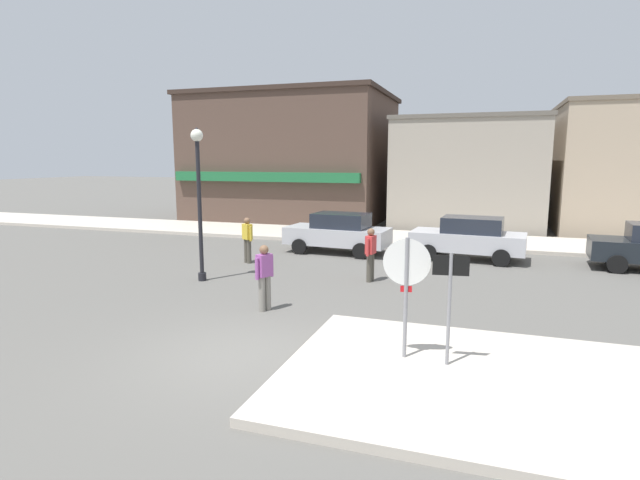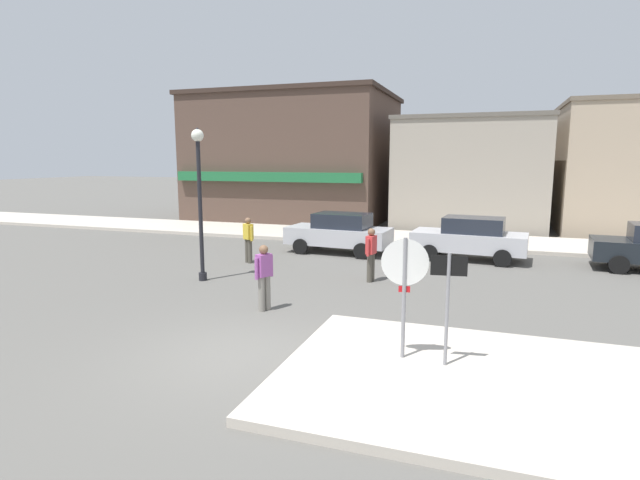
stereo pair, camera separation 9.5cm
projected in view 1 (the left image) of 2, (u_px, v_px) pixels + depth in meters
ground_plane at (242, 356)px, 9.31m from camera, size 160.00×160.00×0.00m
sidewalk_corner at (479, 382)px, 8.03m from camera, size 6.40×4.80×0.15m
kerb_far at (389, 237)px, 22.93m from camera, size 80.00×4.00×0.15m
stop_sign at (406, 282)px, 8.66m from camera, size 0.81×0.13×2.30m
one_way_sign at (450, 298)px, 8.36m from camera, size 0.60×0.10×2.10m
lamp_post at (199, 182)px, 14.61m from camera, size 0.36×0.36×4.54m
parked_car_nearest at (338, 232)px, 19.44m from camera, size 4.11×2.10×1.56m
parked_car_second at (469, 238)px, 18.14m from camera, size 4.13×2.13×1.56m
pedestrian_crossing_near at (371, 253)px, 14.84m from camera, size 0.28×0.56×1.61m
pedestrian_crossing_far at (264, 276)px, 11.96m from camera, size 0.35×0.54×1.61m
pedestrian_kerb_side at (247, 239)px, 17.52m from camera, size 0.51×0.38×1.61m
building_corner_shop at (294, 158)px, 30.51m from camera, size 11.53×9.13×7.43m
building_storefront_left_near at (468, 173)px, 27.46m from camera, size 7.66×8.06×5.78m
building_storefront_left_mid at (636, 168)px, 24.85m from camera, size 7.52×7.32×6.39m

